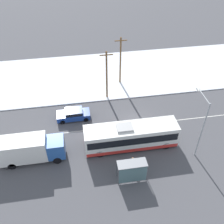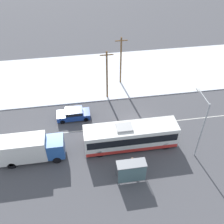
{
  "view_description": "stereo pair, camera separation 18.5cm",
  "coord_description": "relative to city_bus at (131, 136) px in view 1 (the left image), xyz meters",
  "views": [
    {
      "loc": [
        -7.24,
        -24.01,
        23.3
      ],
      "look_at": [
        -3.1,
        1.42,
        1.4
      ],
      "focal_mm": 42.0,
      "sensor_mm": 36.0,
      "label": 1
    },
    {
      "loc": [
        -7.06,
        -24.04,
        23.3
      ],
      "look_at": [
        -3.1,
        1.42,
        1.4
      ],
      "focal_mm": 42.0,
      "sensor_mm": 36.0,
      "label": 2
    }
  ],
  "objects": [
    {
      "name": "pedestrian_at_stop",
      "position": [
        -0.51,
        -3.24,
        -0.55
      ],
      "size": [
        0.59,
        0.26,
        1.64
      ],
      "color": "#23232D",
      "rests_on": "ground_plane"
    },
    {
      "name": "snow_lot",
      "position": [
        1.65,
        16.12,
        -1.5
      ],
      "size": [
        80.0,
        14.09,
        0.12
      ],
      "color": "silver",
      "rests_on": "ground_plane"
    },
    {
      "name": "ground_plane",
      "position": [
        1.65,
        3.37,
        -1.56
      ],
      "size": [
        120.0,
        120.0,
        0.0
      ],
      "primitive_type": "plane",
      "color": "#4C4C51"
    },
    {
      "name": "lane_marking_center",
      "position": [
        1.65,
        3.37,
        -1.56
      ],
      "size": [
        60.0,
        0.12,
        0.0
      ],
      "color": "silver",
      "rests_on": "ground_plane"
    },
    {
      "name": "sedan_car",
      "position": [
        -6.39,
        5.91,
        -0.77
      ],
      "size": [
        4.33,
        1.8,
        1.46
      ],
      "rotation": [
        0.0,
        0.0,
        3.14
      ],
      "color": "navy",
      "rests_on": "ground_plane"
    },
    {
      "name": "city_bus",
      "position": [
        0.0,
        0.0,
        0.0
      ],
      "size": [
        10.78,
        2.57,
        3.2
      ],
      "color": "white",
      "rests_on": "ground_plane"
    },
    {
      "name": "utility_pole_roadside",
      "position": [
        -1.36,
        9.85,
        2.33
      ],
      "size": [
        1.8,
        0.24,
        7.41
      ],
      "color": "brown",
      "rests_on": "ground_plane"
    },
    {
      "name": "streetlamp",
      "position": [
        7.0,
        -2.03,
        3.24
      ],
      "size": [
        0.36,
        2.99,
        7.55
      ],
      "color": "#9EA3A8",
      "rests_on": "ground_plane"
    },
    {
      "name": "box_truck",
      "position": [
        -11.54,
        -0.27,
        0.19
      ],
      "size": [
        7.48,
        2.3,
        3.17
      ],
      "color": "silver",
      "rests_on": "ground_plane"
    },
    {
      "name": "utility_pole_snowlot",
      "position": [
        1.22,
        13.36,
        2.42
      ],
      "size": [
        1.8,
        0.24,
        7.59
      ],
      "color": "brown",
      "rests_on": "ground_plane"
    },
    {
      "name": "bus_shelter",
      "position": [
        -0.91,
        -4.81,
        0.12
      ],
      "size": [
        3.02,
        1.2,
        2.4
      ],
      "color": "gray",
      "rests_on": "ground_plane"
    }
  ]
}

